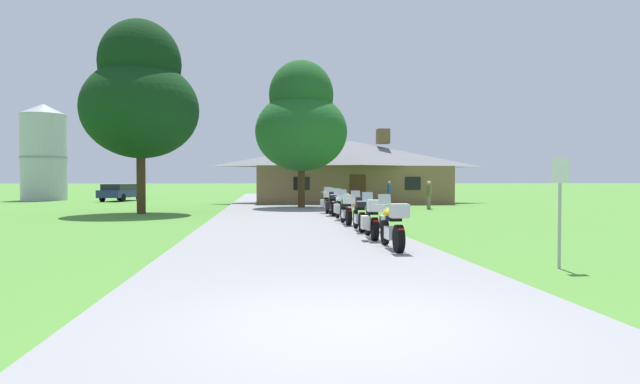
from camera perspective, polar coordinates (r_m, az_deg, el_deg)
name	(u,v)px	position (r m, az deg, el deg)	size (l,w,h in m)	color
ground_plane	(283,215)	(26.00, -4.07, -2.48)	(500.00, 500.00, 0.00)	#4C8433
asphalt_driveway	(285,217)	(24.01, -3.89, -2.72)	(6.40, 80.00, 0.06)	gray
motorcycle_yellow_nearest_to_camera	(393,226)	(12.57, 8.00, -3.71)	(0.66, 2.08, 1.30)	black
motorcycle_green_second_in_row	(372,219)	(14.77, 5.75, -3.00)	(0.79, 2.08, 1.30)	black
motorcycle_orange_third_in_row	(360,214)	(17.10, 4.35, -2.37)	(0.66, 2.08, 1.30)	black
motorcycle_green_fourth_in_row	(346,209)	(19.54, 2.90, -1.91)	(0.66, 2.08, 1.30)	black
motorcycle_white_fifth_in_row	(341,207)	(21.84, 2.35, -1.60)	(0.73, 2.08, 1.30)	black
motorcycle_yellow_sixth_in_row	(333,204)	(24.35, 1.40, -1.30)	(0.74, 2.08, 1.30)	black
motorcycle_green_farthest_in_row	(327,202)	(26.40, 0.81, -1.10)	(0.85, 2.08, 1.30)	black
stone_lodge	(350,171)	(38.82, 3.34, 2.30)	(14.62, 6.65, 5.54)	brown
bystander_blue_shirt_near_lodge	(389,192)	(35.11, 7.58, 0.02)	(0.26, 0.55, 1.67)	#75664C
bystander_olive_shirt_beside_signpost	(428,194)	(31.11, 11.79, -0.17)	(0.23, 0.55, 1.67)	#75664C
bystander_tan_shirt_by_tree	(429,193)	(32.01, 11.89, -0.12)	(0.35, 0.51, 1.67)	#75664C
metal_signpost_roadside	(560,199)	(11.06, 24.80, -0.70)	(0.36, 0.06, 2.14)	#9EA0A5
tree_by_lodge_front	(301,121)	(31.78, -2.07, 7.77)	(5.56, 5.56, 8.95)	#422D19
tree_left_near	(140,96)	(28.30, -19.08, 9.93)	(5.83, 5.83, 9.82)	#422D19
metal_silo_distant	(44,152)	(50.43, -28.00, 3.89)	(3.74, 3.74, 8.22)	#B2B7BC
parked_navy_suv_far_left	(121,192)	(45.60, -21.00, 0.04)	(2.73, 4.88, 1.40)	navy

